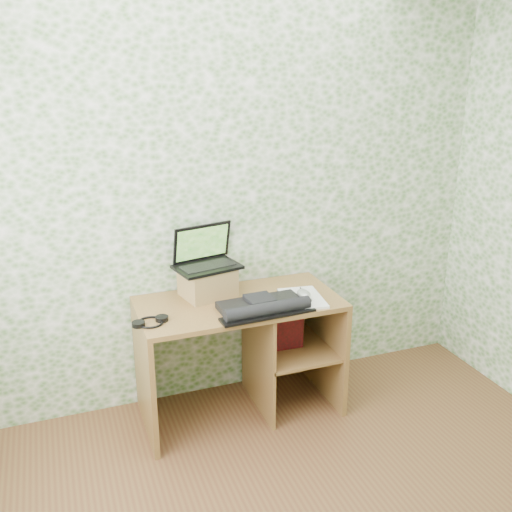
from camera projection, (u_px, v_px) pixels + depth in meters
name	position (u px, v px, depth m)	size (l,w,h in m)	color
wall_back	(222.00, 199.00, 3.48)	(3.50, 3.50, 0.00)	white
desk	(250.00, 337.00, 3.52)	(1.20, 0.60, 0.75)	brown
riser	(208.00, 282.00, 3.43)	(0.29, 0.24, 0.18)	olive
laptop	(205.00, 257.00, 3.42)	(0.42, 0.34, 0.25)	black
keyboard	(263.00, 306.00, 3.25)	(0.56, 0.30, 0.08)	black
headphones	(150.00, 322.00, 3.09)	(0.20, 0.17, 0.03)	black
notepad	(303.00, 298.00, 3.40)	(0.23, 0.33, 0.02)	silver
mouse	(304.00, 296.00, 3.37)	(0.07, 0.12, 0.04)	#B3B3B5
pen	(302.00, 292.00, 3.47)	(0.01, 0.01, 0.14)	black
red_box	(282.00, 325.00, 3.54)	(0.26, 0.08, 0.32)	maroon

